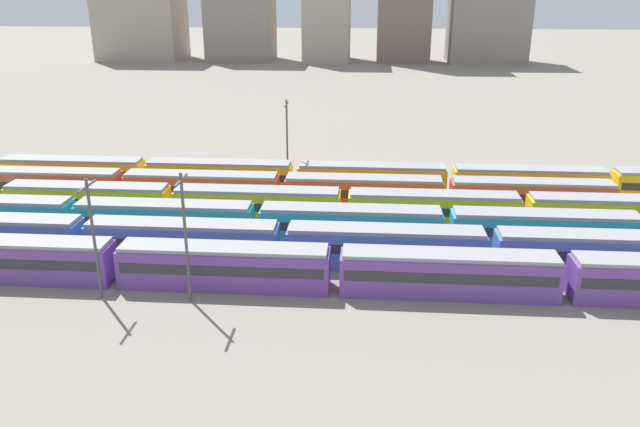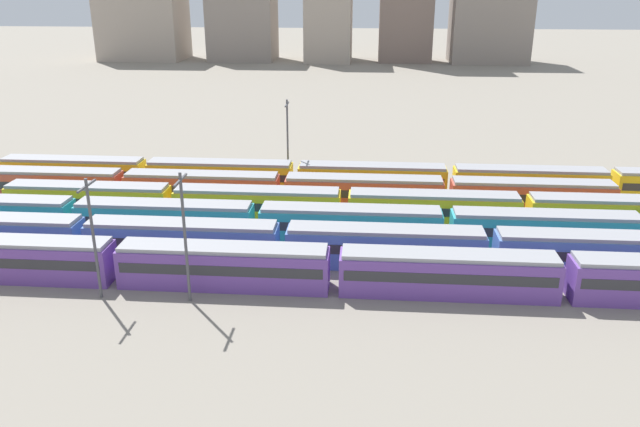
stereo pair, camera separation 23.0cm
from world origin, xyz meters
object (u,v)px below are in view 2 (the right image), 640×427
at_px(train_track_4, 282,190).
at_px(train_track_2, 446,228).
at_px(catenary_pole_1, 288,138).
at_px(train_track_1, 282,243).
at_px(catenary_pole_0, 93,234).
at_px(catenary_pole_2, 185,232).
at_px(train_track_5, 450,181).
at_px(train_track_0, 448,273).
at_px(train_track_3, 433,209).

bearing_deg(train_track_4, train_track_2, -30.39).
bearing_deg(catenary_pole_1, train_track_4, -87.53).
distance_m(train_track_1, catenary_pole_0, 16.71).
relative_size(catenary_pole_1, catenary_pole_2, 1.00).
height_order(train_track_5, catenary_pole_1, catenary_pole_1).
distance_m(train_track_0, train_track_3, 15.60).
relative_size(catenary_pole_0, catenary_pole_1, 0.94).
bearing_deg(train_track_4, train_track_0, -51.20).
bearing_deg(train_track_5, train_track_3, -105.78).
bearing_deg(train_track_2, catenary_pole_0, -155.90).
bearing_deg(train_track_2, train_track_1, -161.53).
xyz_separation_m(train_track_1, catenary_pole_0, (-14.12, -8.08, 3.81)).
relative_size(train_track_0, train_track_3, 1.00).
distance_m(train_track_2, catenary_pole_1, 26.33).
bearing_deg(train_track_3, train_track_5, 74.22).
bearing_deg(train_track_5, train_track_1, -130.36).
relative_size(train_track_2, train_track_3, 1.20).
bearing_deg(train_track_0, train_track_5, 83.18).
bearing_deg(catenary_pole_0, train_track_1, 29.78).
bearing_deg(catenary_pole_2, train_track_1, 50.69).
bearing_deg(catenary_pole_2, train_track_5, 49.93).
distance_m(train_track_3, train_track_4, 17.68).
height_order(train_track_1, catenary_pole_2, catenary_pole_2).
height_order(catenary_pole_0, catenary_pole_1, catenary_pole_1).
xyz_separation_m(train_track_4, train_track_5, (19.84, 5.20, 0.00)).
xyz_separation_m(train_track_2, train_track_4, (-17.73, 10.40, 0.00)).
xyz_separation_m(catenary_pole_0, catenary_pole_2, (7.51, 0.01, 0.34)).
bearing_deg(train_track_1, train_track_2, 18.47).
relative_size(train_track_2, catenary_pole_1, 10.28).
xyz_separation_m(train_track_0, train_track_3, (0.17, 15.60, 0.00)).
distance_m(catenary_pole_0, catenary_pole_1, 34.00).
bearing_deg(train_track_3, catenary_pole_1, 142.01).
distance_m(train_track_0, catenary_pole_1, 33.98).
height_order(train_track_2, train_track_4, same).
bearing_deg(train_track_1, train_track_5, 49.64).
distance_m(catenary_pole_0, catenary_pole_2, 7.52).
height_order(train_track_2, catenary_pole_2, catenary_pole_2).
height_order(train_track_0, train_track_2, same).
relative_size(train_track_5, catenary_pole_1, 10.28).
xyz_separation_m(train_track_3, catenary_pole_0, (-28.86, -18.48, 3.81)).
bearing_deg(train_track_3, train_track_1, -144.79).
height_order(catenary_pole_1, catenary_pole_2, catenary_pole_2).
height_order(train_track_4, train_track_5, same).
relative_size(train_track_2, catenary_pole_0, 10.89).
xyz_separation_m(train_track_1, catenary_pole_2, (-6.60, -8.07, 4.15)).
bearing_deg(catenary_pole_1, catenary_pole_0, -109.95).
bearing_deg(train_track_0, train_track_1, 160.35).
height_order(train_track_3, train_track_4, same).
distance_m(train_track_4, catenary_pole_2, 24.43).
distance_m(train_track_5, catenary_pole_1, 20.84).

